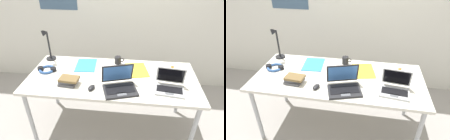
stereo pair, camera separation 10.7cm
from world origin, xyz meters
The scene contains 14 objects.
ground_plane centered at (0.00, 0.00, 0.00)m, with size 12.00×12.00×0.00m, color gray.
wall_back centered at (0.00, 1.10, 1.30)m, with size 6.00×0.13×2.60m.
desk centered at (0.00, 0.00, 0.68)m, with size 1.80×0.80×0.74m.
desk_lamp centered at (-0.80, 0.28, 0.94)m, with size 0.12×0.18×0.40m.
laptop_by_keyboard centered at (0.58, -0.16, 0.78)m, with size 0.30×0.26×0.20m.
laptop_mid_desk centered at (0.10, -0.21, 0.79)m, with size 0.38×0.35×0.23m.
computer_mouse centered at (-0.17, -0.25, 0.76)m, with size 0.06×0.10×0.03m, color black.
cell_phone centered at (0.02, 0.03, 0.74)m, with size 0.06×0.14×0.01m, color black.
headphones centered at (-0.74, 0.04, 0.76)m, with size 0.21×0.18×0.04m.
pill_bottle centered at (0.66, 0.20, 0.78)m, with size 0.04×0.04×0.08m.
book_stack centered at (-0.42, -0.18, 0.78)m, with size 0.21×0.17×0.08m.
paper_folder_near_mouse centered at (-0.33, 0.20, 0.74)m, with size 0.23×0.31×0.01m, color #338CC6.
paper_folder_center centered at (0.26, 0.16, 0.74)m, with size 0.23×0.31×0.01m, color gold.
coffee_mug centered at (0.04, 0.29, 0.78)m, with size 0.11×0.08×0.09m.
Camera 1 is at (0.20, -1.72, 1.87)m, focal length 30.83 mm.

